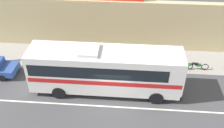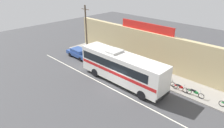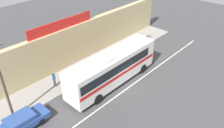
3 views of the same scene
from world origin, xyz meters
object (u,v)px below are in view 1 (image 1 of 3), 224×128
Objects in this scene: motorcycle_blue at (197,66)px; pedestrian_by_curb at (58,48)px; intercity_bus at (104,69)px; motorcycle_purple at (159,63)px; motorcycle_green at (178,65)px.

pedestrian_by_curb is (-12.21, 0.88, 0.60)m from motorcycle_blue.
motorcycle_blue is 12.26m from pedestrian_by_curb.
pedestrian_by_curb is at bearing 139.56° from intercity_bus.
pedestrian_by_curb is at bearing 175.18° from motorcycle_purple.
motorcycle_green is (-1.60, -0.10, 0.00)m from motorcycle_blue.
pedestrian_by_curb is (-9.00, 0.76, 0.60)m from motorcycle_purple.
intercity_bus is at bearing -153.99° from motorcycle_green.
motorcycle_green is at bearing -7.89° from motorcycle_purple.
pedestrian_by_curb is at bearing 175.87° from motorcycle_blue.
motorcycle_blue and motorcycle_green have the same top height.
motorcycle_purple is 0.97× the size of motorcycle_blue.
motorcycle_purple is at bearing 172.11° from motorcycle_green.
motorcycle_green is at bearing 26.01° from intercity_bus.
motorcycle_blue is 1.10× the size of pedestrian_by_curb.
motorcycle_green is (6.02, 2.93, -1.50)m from intercity_bus.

